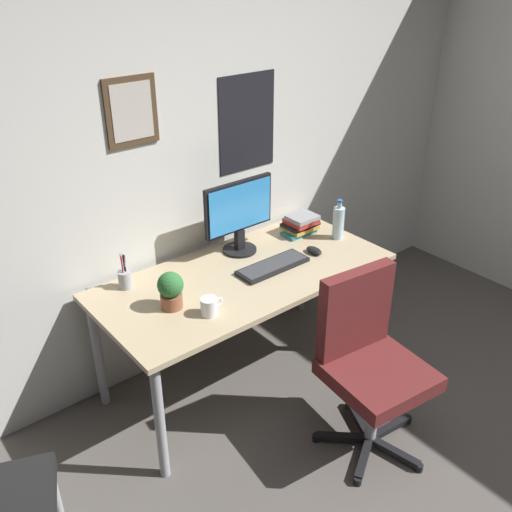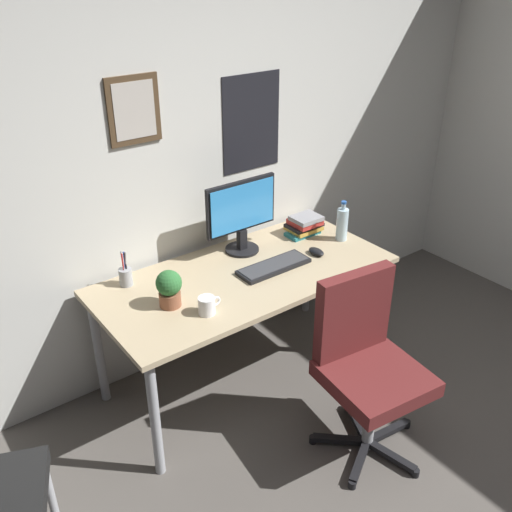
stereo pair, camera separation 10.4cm
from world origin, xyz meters
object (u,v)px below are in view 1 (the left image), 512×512
(office_chair, at_px, (368,356))
(keyboard, at_px, (273,266))
(coffee_mug_near, at_px, (210,306))
(book_stack_left, at_px, (301,224))
(monitor, at_px, (239,214))
(pen_cup, at_px, (125,279))
(computer_mouse, at_px, (314,251))
(water_bottle, at_px, (338,222))
(potted_plant, at_px, (171,289))

(office_chair, distance_m, keyboard, 0.73)
(coffee_mug_near, xyz_separation_m, book_stack_left, (0.96, 0.39, 0.01))
(monitor, xyz_separation_m, book_stack_left, (0.45, -0.05, -0.18))
(coffee_mug_near, relative_size, pen_cup, 0.61)
(coffee_mug_near, bearing_deg, computer_mouse, 9.00)
(computer_mouse, height_order, water_bottle, water_bottle)
(water_bottle, relative_size, pen_cup, 1.26)
(keyboard, relative_size, water_bottle, 1.70)
(keyboard, xyz_separation_m, computer_mouse, (0.30, -0.02, 0.01))
(computer_mouse, xyz_separation_m, coffee_mug_near, (-0.84, -0.13, 0.03))
(water_bottle, xyz_separation_m, pen_cup, (-1.29, 0.30, -0.05))
(office_chair, height_order, monitor, monitor)
(office_chair, relative_size, computer_mouse, 8.64)
(keyboard, xyz_separation_m, potted_plant, (-0.65, 0.02, 0.09))
(office_chair, xyz_separation_m, potted_plant, (-0.67, 0.72, 0.30))
(coffee_mug_near, height_order, pen_cup, pen_cup)
(monitor, relative_size, keyboard, 1.07)
(office_chair, relative_size, pen_cup, 4.75)
(monitor, height_order, coffee_mug_near, monitor)
(water_bottle, xyz_separation_m, potted_plant, (-1.20, -0.02, -0.00))
(monitor, bearing_deg, keyboard, -86.43)
(office_chair, relative_size, water_bottle, 3.76)
(office_chair, relative_size, potted_plant, 4.87)
(potted_plant, bearing_deg, pen_cup, 105.81)
(office_chair, bearing_deg, monitor, 92.23)
(book_stack_left, bearing_deg, keyboard, -151.48)
(office_chair, xyz_separation_m, book_stack_left, (0.41, 0.94, 0.26))
(potted_plant, bearing_deg, office_chair, -47.14)
(computer_mouse, bearing_deg, book_stack_left, 63.30)
(monitor, xyz_separation_m, computer_mouse, (0.32, -0.30, -0.22))
(keyboard, xyz_separation_m, book_stack_left, (0.43, 0.23, 0.05))
(keyboard, relative_size, book_stack_left, 1.80)
(potted_plant, bearing_deg, coffee_mug_near, -56.89)
(pen_cup, relative_size, book_stack_left, 0.84)
(computer_mouse, xyz_separation_m, pen_cup, (-1.04, 0.35, 0.04))
(office_chair, xyz_separation_m, water_bottle, (0.53, 0.74, 0.30))
(computer_mouse, distance_m, book_stack_left, 0.29)
(monitor, xyz_separation_m, water_bottle, (0.57, -0.25, -0.13))
(monitor, height_order, potted_plant, monitor)
(monitor, distance_m, book_stack_left, 0.48)
(monitor, xyz_separation_m, potted_plant, (-0.63, -0.27, -0.13))
(office_chair, distance_m, monitor, 1.08)
(office_chair, xyz_separation_m, coffee_mug_near, (-0.56, 0.55, 0.24))
(office_chair, bearing_deg, pen_cup, 126.23)
(computer_mouse, bearing_deg, pen_cup, 161.29)
(office_chair, distance_m, potted_plant, 1.03)
(monitor, height_order, pen_cup, monitor)
(computer_mouse, xyz_separation_m, water_bottle, (0.25, 0.06, 0.09))
(monitor, relative_size, book_stack_left, 1.93)
(coffee_mug_near, xyz_separation_m, pen_cup, (-0.20, 0.48, 0.01))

